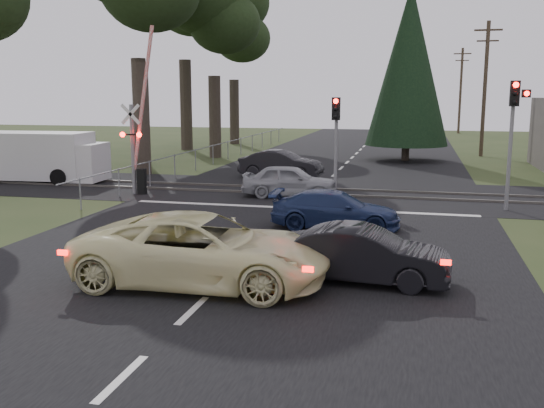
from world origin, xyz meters
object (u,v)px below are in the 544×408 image
(traffic_signal_right, at_px, (514,120))
(dark_hatchback, at_px, (363,255))
(utility_pole_mid, at_px, (485,86))
(dark_car_far, at_px, (281,164))
(crossing_signal, at_px, (138,146))
(cream_coupe, at_px, (202,250))
(white_van, at_px, (44,157))
(silver_car, at_px, (290,181))
(utility_pole_far, at_px, (461,89))
(blue_sedan, at_px, (335,210))
(traffic_signal_center, at_px, (336,130))

(traffic_signal_right, xyz_separation_m, dark_hatchback, (-4.42, -9.81, -2.68))
(utility_pole_mid, xyz_separation_m, dark_car_far, (-11.00, -13.78, -4.03))
(crossing_signal, relative_size, traffic_signal_right, 1.48)
(traffic_signal_right, bearing_deg, cream_coupe, -126.19)
(traffic_signal_right, xyz_separation_m, cream_coupe, (-7.92, -10.83, -2.52))
(traffic_signal_right, distance_m, white_van, 21.26)
(silver_car, bearing_deg, crossing_signal, 92.73)
(utility_pole_far, distance_m, cream_coupe, 57.18)
(cream_coupe, height_order, blue_sedan, cream_coupe)
(silver_car, relative_size, white_van, 0.63)
(dark_hatchback, height_order, silver_car, silver_car)
(crossing_signal, relative_size, traffic_signal_center, 1.70)
(cream_coupe, bearing_deg, dark_car_far, 5.29)
(traffic_signal_right, xyz_separation_m, traffic_signal_center, (-6.55, 1.20, -0.51))
(utility_pole_far, bearing_deg, dark_hatchback, -95.55)
(white_van, bearing_deg, silver_car, -11.20)
(silver_car, bearing_deg, white_van, 78.10)
(utility_pole_far, xyz_separation_m, cream_coupe, (-8.87, -56.35, -3.93))
(cream_coupe, bearing_deg, crossing_signal, 30.17)
(blue_sedan, bearing_deg, crossing_signal, 60.97)
(traffic_signal_center, height_order, utility_pole_mid, utility_pole_mid)
(cream_coupe, xyz_separation_m, blue_sedan, (2.13, 6.48, -0.20))
(silver_car, height_order, blue_sedan, silver_car)
(traffic_signal_center, height_order, dark_hatchback, traffic_signal_center)
(blue_sedan, height_order, dark_car_far, dark_car_far)
(utility_pole_mid, relative_size, blue_sedan, 2.19)
(traffic_signal_right, relative_size, traffic_signal_center, 1.15)
(traffic_signal_right, bearing_deg, crossing_signal, 178.79)
(crossing_signal, height_order, silver_car, crossing_signal)
(cream_coupe, relative_size, silver_car, 1.45)
(utility_pole_mid, height_order, cream_coupe, utility_pole_mid)
(silver_car, distance_m, dark_car_far, 5.82)
(crossing_signal, relative_size, dark_car_far, 1.65)
(crossing_signal, distance_m, traffic_signal_right, 14.88)
(crossing_signal, bearing_deg, traffic_signal_right, -1.21)
(dark_car_far, bearing_deg, silver_car, -159.48)
(traffic_signal_right, height_order, cream_coupe, traffic_signal_right)
(utility_pole_far, bearing_deg, crossing_signal, -109.23)
(utility_pole_far, height_order, silver_car, utility_pole_far)
(blue_sedan, bearing_deg, white_van, 63.30)
(blue_sedan, bearing_deg, utility_pole_mid, -16.91)
(traffic_signal_right, bearing_deg, utility_pole_far, 88.80)
(crossing_signal, distance_m, dark_hatchback, 14.58)
(utility_pole_mid, xyz_separation_m, white_van, (-21.94, -17.80, -3.51))
(dark_hatchback, height_order, dark_car_far, dark_car_far)
(traffic_signal_center, distance_m, cream_coupe, 12.27)
(dark_car_far, xyz_separation_m, white_van, (-10.94, -4.02, 0.52))
(silver_car, bearing_deg, dark_car_far, 11.40)
(dark_hatchback, xyz_separation_m, white_van, (-16.56, 12.53, 0.58))
(traffic_signal_right, bearing_deg, silver_car, 172.18)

